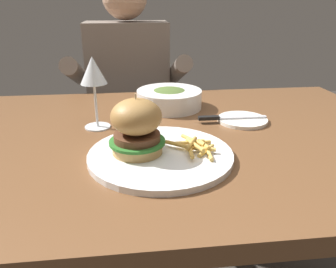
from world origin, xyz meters
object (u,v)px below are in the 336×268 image
bread_plate (242,120)px  main_plate (161,155)px  soup_bowl (169,98)px  burger_sandwich (137,126)px  wine_glass (93,74)px  diner_person (130,113)px  table_knife (226,118)px

bread_plate → main_plate: bearing=-141.1°
main_plate → bread_plate: bearing=38.9°
main_plate → bread_plate: 0.33m
bread_plate → soup_bowl: size_ratio=0.68×
burger_sandwich → bread_plate: (0.31, 0.20, -0.07)m
main_plate → burger_sandwich: bearing=172.4°
main_plate → bread_plate: (0.26, 0.21, -0.00)m
wine_glass → diner_person: bearing=82.4°
wine_glass → table_knife: (0.36, -0.00, -0.13)m
main_plate → table_knife: size_ratio=1.61×
burger_sandwich → soup_bowl: 0.38m
soup_bowl → wine_glass: bearing=-144.0°
wine_glass → bread_plate: bearing=-0.1°
main_plate → diner_person: bearing=94.6°
soup_bowl → diner_person: size_ratio=0.18×
diner_person → bread_plate: bearing=-63.1°
burger_sandwich → soup_bowl: (0.11, 0.36, -0.04)m
main_plate → soup_bowl: (0.06, 0.37, 0.02)m
main_plate → burger_sandwich: burger_sandwich is taller
bread_plate → table_knife: 0.05m
burger_sandwich → soup_bowl: size_ratio=0.63×
soup_bowl → diner_person: bearing=105.2°
bread_plate → soup_bowl: (-0.19, 0.16, 0.03)m
main_plate → soup_bowl: bearing=80.2°
table_knife → soup_bowl: 0.21m
wine_glass → bread_plate: wine_glass is taller
burger_sandwich → soup_bowl: bearing=72.5°
bread_plate → diner_person: size_ratio=0.12×
burger_sandwich → bread_plate: size_ratio=0.93×
soup_bowl → bread_plate: bearing=-39.3°
soup_bowl → burger_sandwich: bearing=-107.5°
bread_plate → soup_bowl: 0.25m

